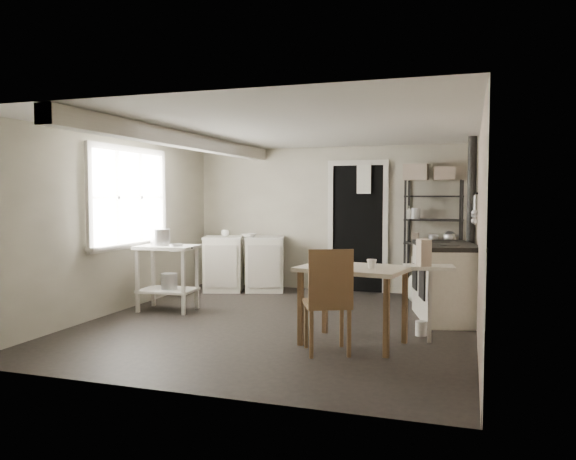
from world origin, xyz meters
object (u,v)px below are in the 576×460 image
(stove, at_px, (446,284))
(flour_sack, at_px, (418,287))
(base_cabinets, at_px, (244,262))
(chair, at_px, (327,303))
(stockpot, at_px, (160,239))
(shelf_rack, at_px, (433,234))
(work_table, at_px, (353,308))
(prep_table, at_px, (168,280))

(stove, relative_size, flour_sack, 2.78)
(base_cabinets, relative_size, chair, 1.29)
(stockpot, relative_size, chair, 0.27)
(base_cabinets, xyz_separation_m, shelf_rack, (2.91, 0.33, 0.49))
(shelf_rack, bearing_deg, chair, -98.65)
(stockpot, distance_m, work_table, 3.02)
(prep_table, bearing_deg, chair, -27.23)
(stockpot, xyz_separation_m, work_table, (2.81, -0.95, -0.56))
(shelf_rack, bearing_deg, stove, -75.82)
(shelf_rack, xyz_separation_m, stove, (0.25, -1.48, -0.51))
(base_cabinets, height_order, work_table, base_cabinets)
(stove, bearing_deg, shelf_rack, 85.26)
(stockpot, height_order, base_cabinets, stockpot)
(prep_table, xyz_separation_m, flour_sack, (3.12, 1.51, -0.16))
(chair, bearing_deg, shelf_rack, 52.89)
(base_cabinets, distance_m, shelf_rack, 2.97)
(work_table, bearing_deg, stockpot, 161.23)
(stove, height_order, chair, chair)
(shelf_rack, bearing_deg, base_cabinets, -168.93)
(base_cabinets, relative_size, work_table, 1.26)
(stove, bearing_deg, stockpot, 174.13)
(work_table, xyz_separation_m, flour_sack, (0.44, 2.43, -0.14))
(stove, xyz_separation_m, work_table, (-0.86, -1.50, -0.06))
(shelf_rack, relative_size, flour_sack, 4.09)
(prep_table, distance_m, stove, 3.59)
(stockpot, height_order, stove, stockpot)
(stockpot, distance_m, flour_sack, 3.63)
(base_cabinets, distance_m, flour_sack, 2.76)
(stockpot, relative_size, work_table, 0.26)
(prep_table, bearing_deg, base_cabinets, 77.78)
(work_table, distance_m, chair, 0.43)
(flour_sack, bearing_deg, work_table, -100.26)
(flour_sack, bearing_deg, stove, -65.73)
(prep_table, height_order, flour_sack, prep_table)
(prep_table, xyz_separation_m, chair, (2.50, -1.29, 0.08))
(prep_table, height_order, work_table, prep_table)
(base_cabinets, bearing_deg, stove, -37.11)
(stockpot, xyz_separation_m, flour_sack, (3.25, 1.47, -0.70))
(stockpot, bearing_deg, flour_sack, 24.37)
(prep_table, height_order, stockpot, stockpot)
(stockpot, relative_size, base_cabinets, 0.21)
(base_cabinets, bearing_deg, prep_table, -119.42)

